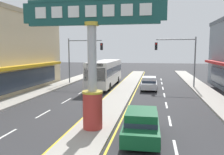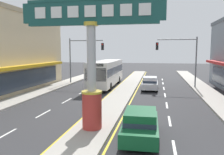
{
  "view_description": "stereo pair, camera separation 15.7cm",
  "coord_description": "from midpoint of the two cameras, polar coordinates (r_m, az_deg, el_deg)",
  "views": [
    {
      "loc": [
        3.41,
        -5.65,
        4.53
      ],
      "look_at": [
        0.36,
        10.53,
        2.6
      ],
      "focal_mm": 36.51,
      "sensor_mm": 36.0,
      "label": 1
    },
    {
      "loc": [
        3.56,
        -5.62,
        4.53
      ],
      "look_at": [
        0.36,
        10.53,
        2.6
      ],
      "focal_mm": 36.51,
      "sensor_mm": 36.0,
      "label": 2
    }
  ],
  "objects": [
    {
      "name": "median_strip",
      "position": [
        24.3,
        2.23,
        -3.89
      ],
      "size": [
        2.3,
        52.0,
        0.14
      ],
      "primitive_type": "cube",
      "color": "#A39E93",
      "rests_on": "ground"
    },
    {
      "name": "sidewalk_left",
      "position": [
        25.32,
        -18.87,
        -3.77
      ],
      "size": [
        2.3,
        60.0,
        0.18
      ],
      "primitive_type": "cube",
      "color": "#ADA89E",
      "rests_on": "ground"
    },
    {
      "name": "sidewalk_right",
      "position": [
        22.74,
        24.3,
        -5.17
      ],
      "size": [
        2.3,
        60.0,
        0.18
      ],
      "primitive_type": "cube",
      "color": "#ADA89E",
      "rests_on": "ground"
    },
    {
      "name": "lane_markings",
      "position": [
        23.0,
        1.74,
        -4.66
      ],
      "size": [
        9.04,
        52.0,
        0.01
      ],
      "color": "silver",
      "rests_on": "ground"
    },
    {
      "name": "district_sign",
      "position": [
        12.64,
        -5.37,
        4.77
      ],
      "size": [
        7.95,
        1.16,
        7.2
      ],
      "color": "#B7332D",
      "rests_on": "median_strip"
    },
    {
      "name": "traffic_light_left_side",
      "position": [
        31.14,
        -7.87,
        6.11
      ],
      "size": [
        4.86,
        0.46,
        6.2
      ],
      "color": "slate",
      "rests_on": "ground"
    },
    {
      "name": "traffic_light_right_side",
      "position": [
        28.85,
        16.51,
        5.85
      ],
      "size": [
        4.86,
        0.46,
        6.2
      ],
      "color": "slate",
      "rests_on": "ground"
    },
    {
      "name": "bus_far_right_lane",
      "position": [
        29.24,
        -1.8,
        1.46
      ],
      "size": [
        2.65,
        11.22,
        3.26
      ],
      "color": "silver",
      "rests_on": "ground"
    },
    {
      "name": "sedan_near_left_lane",
      "position": [
        12.04,
        7.0,
        -11.48
      ],
      "size": [
        1.91,
        4.34,
        1.53
      ],
      "color": "#14562D",
      "rests_on": "ground"
    },
    {
      "name": "sedan_mid_left_lane",
      "position": [
        26.91,
        9.09,
        -1.39
      ],
      "size": [
        1.89,
        4.32,
        1.53
      ],
      "color": "silver",
      "rests_on": "ground"
    }
  ]
}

